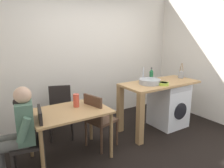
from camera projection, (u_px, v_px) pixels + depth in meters
ground_plane at (139, 152)px, 3.37m from camera, size 5.46×5.46×0.00m
wall_back at (87, 56)px, 4.49m from camera, size 4.60×0.10×2.70m
dining_table at (70, 117)px, 3.11m from camera, size 1.10×0.76×0.74m
chair_person_seat at (33, 138)px, 2.76m from camera, size 0.47×0.47×0.90m
chair_opposite at (98, 118)px, 3.41m from camera, size 0.49×0.49×0.90m
chair_spare_by_wall at (61, 108)px, 3.84m from camera, size 0.51×0.51×0.90m
seated_person at (18, 129)px, 2.66m from camera, size 0.53×0.54×1.20m
kitchen_counter at (151, 92)px, 3.95m from camera, size 1.50×0.68×0.92m
washing_machine at (168, 105)px, 4.27m from camera, size 0.60×0.61×0.86m
sink_basin at (150, 82)px, 3.87m from camera, size 0.38×0.38×0.09m
tap at (143, 75)px, 4.00m from camera, size 0.02×0.02×0.28m
bottle_tall_green at (151, 75)px, 4.07m from camera, size 0.07×0.07×0.26m
mixing_bowl at (164, 84)px, 3.79m from camera, size 0.18×0.18×0.05m
utensil_crock at (181, 75)px, 4.37m from camera, size 0.11×0.11×0.30m
vase at (76, 100)px, 3.22m from camera, size 0.09×0.09×0.19m
scissors at (162, 83)px, 3.91m from camera, size 0.15×0.06×0.01m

